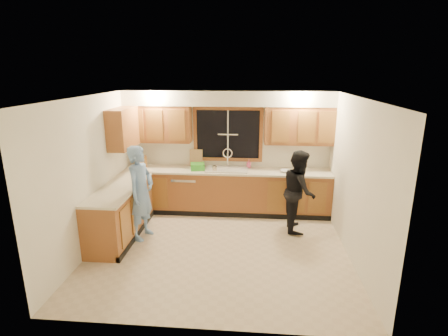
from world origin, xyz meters
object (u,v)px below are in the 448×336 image
object	(u,v)px
dish_crate	(198,167)
man	(141,193)
woman	(299,191)
knife_block	(143,161)
sink	(227,172)
soap_bottle	(249,164)
stove	(108,226)
bowl	(285,171)
dishwasher	(186,192)

from	to	relation	value
dish_crate	man	bearing A→B (deg)	-122.91
man	dish_crate	xyz separation A→B (m)	(0.80, 1.23, 0.15)
woman	knife_block	distance (m)	3.25
knife_block	dish_crate	bearing A→B (deg)	-30.22
sink	soap_bottle	bearing A→B (deg)	23.03
stove	man	bearing A→B (deg)	53.21
stove	dish_crate	bearing A→B (deg)	55.87
man	bowl	size ratio (longest dim) A/B	8.58
knife_block	dish_crate	distance (m)	1.17
woman	soap_bottle	distance (m)	1.33
stove	sink	bearing A→B (deg)	45.39
dishwasher	woman	xyz separation A→B (m)	(2.23, -0.71, 0.35)
stove	man	size ratio (longest dim) A/B	0.54
dishwasher	dish_crate	xyz separation A→B (m)	(0.25, -0.04, 0.57)
dishwasher	knife_block	xyz separation A→B (m)	(-0.91, 0.07, 0.63)
sink	dishwasher	world-z (taller)	sink
woman	dish_crate	distance (m)	2.10
sink	knife_block	world-z (taller)	sink
dishwasher	dish_crate	world-z (taller)	dish_crate
knife_block	dish_crate	size ratio (longest dim) A/B	0.87
knife_block	soap_bottle	distance (m)	2.21
dishwasher	stove	size ratio (longest dim) A/B	0.91
dish_crate	bowl	bearing A→B (deg)	-1.05
dish_crate	bowl	size ratio (longest dim) A/B	1.42
woman	bowl	xyz separation A→B (m)	(-0.21, 0.64, 0.19)
knife_block	stove	bearing A→B (deg)	-116.36
man	knife_block	distance (m)	1.40
dishwasher	stove	xyz separation A→B (m)	(-0.95, -1.81, 0.04)
woman	bowl	world-z (taller)	woman
sink	dish_crate	distance (m)	0.61
knife_block	soap_bottle	size ratio (longest dim) A/B	1.37
dishwasher	knife_block	distance (m)	1.11
stove	dish_crate	xyz separation A→B (m)	(1.20, 1.77, 0.53)
sink	dishwasher	xyz separation A→B (m)	(-0.85, -0.01, -0.45)
dish_crate	bowl	distance (m)	1.77
stove	dish_crate	size ratio (longest dim) A/B	3.27
knife_block	soap_bottle	xyz separation A→B (m)	(2.21, 0.14, -0.03)
stove	woman	world-z (taller)	woman
man	soap_bottle	world-z (taller)	man
dishwasher	knife_block	size ratio (longest dim) A/B	3.41
dishwasher	bowl	world-z (taller)	bowl
stove	woman	xyz separation A→B (m)	(3.18, 1.10, 0.31)
bowl	soap_bottle	bearing A→B (deg)	159.52
dish_crate	soap_bottle	bearing A→B (deg)	12.93
stove	dishwasher	bearing A→B (deg)	62.31
stove	soap_bottle	distance (m)	3.07
man	bowl	distance (m)	2.84
stove	dish_crate	distance (m)	2.21
stove	bowl	bearing A→B (deg)	30.35
dishwasher	knife_block	world-z (taller)	knife_block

